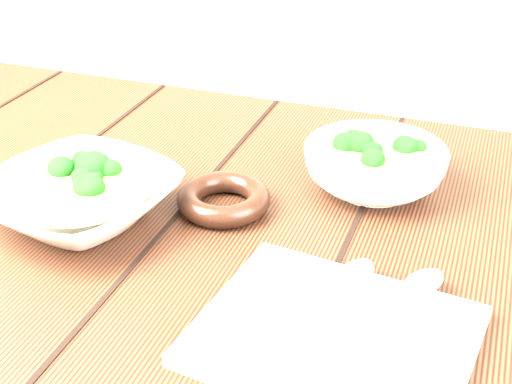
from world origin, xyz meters
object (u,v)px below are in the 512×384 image
object	(u,v)px
soup_bowl_back	(374,167)
trivet	(224,199)
soup_bowl_front	(79,197)
napkin	(334,336)
table	(188,313)

from	to	relation	value
soup_bowl_back	trivet	xyz separation A→B (m)	(-0.16, -0.11, -0.02)
soup_bowl_front	napkin	xyz separation A→B (m)	(0.33, -0.11, -0.02)
table	napkin	bearing A→B (deg)	-30.74
table	soup_bowl_back	bearing A→B (deg)	42.99
table	napkin	size ratio (longest dim) A/B	5.03
soup_bowl_back	soup_bowl_front	bearing A→B (deg)	-148.46
table	soup_bowl_front	xyz separation A→B (m)	(-0.12, -0.02, 0.15)
soup_bowl_front	table	bearing A→B (deg)	7.80
soup_bowl_back	trivet	bearing A→B (deg)	-144.68
table	napkin	distance (m)	0.27
table	soup_bowl_front	distance (m)	0.19
soup_bowl_front	soup_bowl_back	xyz separation A→B (m)	(0.30, 0.19, 0.00)
soup_bowl_front	napkin	world-z (taller)	soup_bowl_front
soup_bowl_back	napkin	world-z (taller)	soup_bowl_back
table	trivet	xyz separation A→B (m)	(0.03, 0.06, 0.13)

